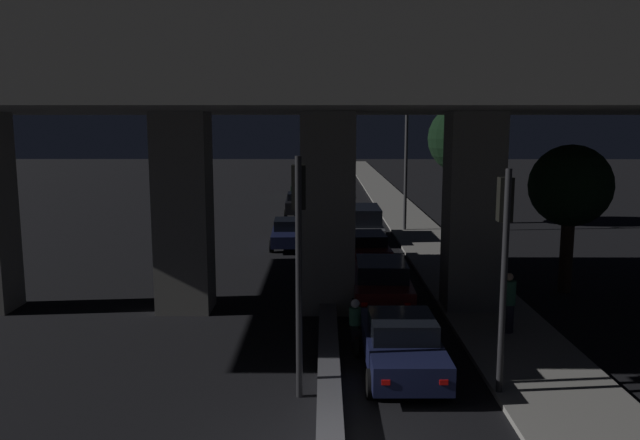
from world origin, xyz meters
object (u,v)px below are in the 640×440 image
motorcycle_black_filtering_near (355,327)px  car_black_second_oncoming (300,204)px  car_grey_fourth (365,222)px  traffic_light_left_of_median (299,235)px  traffic_light_right_of_median (504,243)px  car_dark_green_third_oncoming (303,185)px  pedestrian_on_sidewalk (508,303)px  car_dark_red_second (381,282)px  motorcycle_blue_filtering_far (346,241)px  street_lamp (401,150)px  car_dark_blue_lead_oncoming (290,233)px  car_dark_red_third (366,249)px  car_dark_blue_lead (401,343)px  motorcycle_white_filtering_mid (347,273)px

motorcycle_black_filtering_near → car_black_second_oncoming: bearing=5.1°
car_grey_fourth → car_black_second_oncoming: (-3.76, 8.92, -0.15)m
traffic_light_left_of_median → traffic_light_right_of_median: (4.42, 0.00, -0.17)m
traffic_light_left_of_median → car_black_second_oncoming: bearing=92.2°
car_dark_green_third_oncoming → pedestrian_on_sidewalk: (6.96, -34.95, -0.02)m
car_dark_red_second → car_dark_green_third_oncoming: car_dark_green_third_oncoming is taller
car_dark_green_third_oncoming → motorcycle_blue_filtering_far: car_dark_green_third_oncoming is taller
car_grey_fourth → car_dark_green_third_oncoming: bearing=11.1°
traffic_light_left_of_median → street_lamp: street_lamp is taller
traffic_light_right_of_median → street_lamp: bearing=89.0°
street_lamp → motorcycle_blue_filtering_far: size_ratio=4.41×
traffic_light_right_of_median → pedestrian_on_sidewalk: bearing=71.1°
car_dark_blue_lead_oncoming → car_black_second_oncoming: (0.11, 10.70, 0.09)m
car_grey_fourth → car_dark_green_third_oncoming: size_ratio=1.10×
car_grey_fourth → car_black_second_oncoming: car_grey_fourth is taller
street_lamp → traffic_light_left_of_median: bearing=-102.6°
traffic_light_right_of_median → car_dark_green_third_oncoming: size_ratio=1.19×
car_dark_blue_lead_oncoming → car_black_second_oncoming: bearing=177.3°
car_black_second_oncoming → car_dark_green_third_oncoming: bearing=178.9°
car_dark_red_second → car_dark_red_third: (-0.10, 5.73, -0.02)m
car_black_second_oncoming → motorcycle_black_filtering_near: 25.07m
car_black_second_oncoming → motorcycle_blue_filtering_far: motorcycle_blue_filtering_far is taller
car_dark_green_third_oncoming → motorcycle_black_filtering_near: bearing=5.9°
car_dark_blue_lead_oncoming → motorcycle_blue_filtering_far: bearing=50.9°
pedestrian_on_sidewalk → car_dark_red_second: bearing=137.9°
car_dark_green_third_oncoming → motorcycle_black_filtering_near: 36.00m
car_black_second_oncoming → pedestrian_on_sidewalk: pedestrian_on_sidewalk is taller
car_dark_green_third_oncoming → car_dark_blue_lead_oncoming: bearing=1.9°
street_lamp → car_dark_blue_lead_oncoming: (-5.97, -4.26, -3.91)m
car_dark_green_third_oncoming → car_dark_blue_lead: bearing=7.2°
traffic_light_left_of_median → car_dark_red_second: size_ratio=1.12×
traffic_light_left_of_median → pedestrian_on_sidewalk: bearing=34.3°
car_dark_blue_lead → car_grey_fourth: 17.75m
street_lamp → car_dark_red_second: bearing=-99.3°
car_dark_red_third → car_dark_green_third_oncoming: size_ratio=1.03×
car_grey_fourth → car_black_second_oncoming: bearing=22.9°
car_grey_fourth → pedestrian_on_sidewalk: size_ratio=2.73×
street_lamp → car_grey_fourth: size_ratio=1.66×
traffic_light_right_of_median → motorcycle_white_filtering_mid: 9.82m
car_dark_red_third → car_grey_fourth: car_grey_fourth is taller
motorcycle_blue_filtering_far → car_grey_fourth: bearing=-19.5°
motorcycle_blue_filtering_far → pedestrian_on_sidewalk: 12.03m
car_dark_blue_lead → motorcycle_black_filtering_near: car_dark_blue_lead is taller
traffic_light_left_of_median → motorcycle_blue_filtering_far: size_ratio=3.02×
car_dark_blue_lead → car_dark_red_second: size_ratio=0.93×
traffic_light_left_of_median → car_dark_blue_lead_oncoming: traffic_light_left_of_median is taller
car_dark_red_third → pedestrian_on_sidewalk: size_ratio=2.54×
car_dark_red_third → car_dark_green_third_oncoming: car_dark_green_third_oncoming is taller
motorcycle_white_filtering_mid → car_dark_green_third_oncoming: bearing=4.5°
traffic_light_right_of_median → motorcycle_black_filtering_near: size_ratio=2.69×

